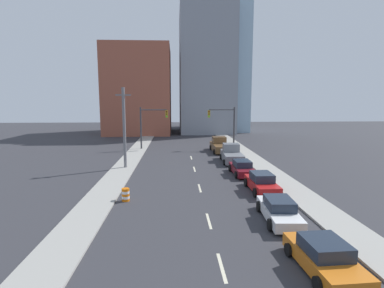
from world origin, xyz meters
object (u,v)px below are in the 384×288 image
Objects in this scene: utility_pole_left_mid at (124,127)px; pickup_truck_gray at (232,155)px; traffic_barrel at (126,195)px; traffic_signal_right at (227,122)px; sedan_white at (279,210)px; traffic_signal_left at (149,122)px; pickup_truck_brown at (220,146)px; sedan_orange at (324,257)px; sedan_red at (262,183)px; sedan_maroon at (242,168)px.

utility_pole_left_mid reaches higher than pickup_truck_gray.
utility_pole_left_mid is at bearing -164.51° from pickup_truck_gray.
traffic_signal_right is at bearing 64.16° from traffic_barrel.
sedan_white is 0.86× the size of pickup_truck_gray.
pickup_truck_brown is (10.40, -2.55, -3.25)m from traffic_signal_left.
traffic_barrel is 0.15× the size of pickup_truck_brown.
sedan_orange is 11.46m from sedan_red.
traffic_signal_left is 1.36× the size of sedan_red.
sedan_orange is at bearing -93.58° from sedan_red.
traffic_signal_right is at bearing 44.08° from utility_pole_left_mid.
sedan_white is at bearing -92.56° from sedan_maroon.
traffic_signal_right reaches higher than sedan_orange.
traffic_signal_left is 1.43× the size of sedan_orange.
pickup_truck_brown reaches higher than sedan_red.
traffic_signal_right is 4.35m from pickup_truck_brown.
sedan_orange is at bearing -91.08° from pickup_truck_brown.
traffic_signal_left is at bearing 180.00° from traffic_signal_right.
traffic_barrel is 23.35m from pickup_truck_brown.
sedan_maroon is at bearing -16.04° from utility_pole_left_mid.
sedan_maroon is at bearing -56.90° from traffic_signal_left.
sedan_maroon reaches higher than sedan_white.
traffic_barrel is at bearing -145.52° from sedan_maroon.
traffic_signal_right reaches higher than sedan_red.
traffic_signal_left reaches higher than sedan_orange.
traffic_signal_right is (11.78, 0.00, 0.00)m from traffic_signal_left.
traffic_signal_left is 12.89m from utility_pole_left_mid.
traffic_signal_left is at bearing 116.02° from sedan_red.
sedan_orange is at bearing -88.82° from pickup_truck_gray.
traffic_barrel is at bearing 133.50° from sedan_orange.
sedan_maroon is (0.28, 11.50, 0.02)m from sedan_white.
sedan_white is 0.78× the size of pickup_truck_brown.
traffic_signal_right is 1.30× the size of sedan_white.
sedan_maroon is at bearing 93.05° from sedan_red.
sedan_maroon is (10.26, 7.36, 0.19)m from traffic_barrel.
sedan_red is (10.62, 1.78, 0.23)m from traffic_barrel.
pickup_truck_gray is (0.42, 17.86, 0.21)m from sedan_white.
sedan_red is (0.64, 5.93, 0.06)m from sedan_white.
pickup_truck_gray is (0.14, 6.36, 0.19)m from sedan_maroon.
pickup_truck_brown is at bearing 64.49° from traffic_barrel.
pickup_truck_brown is (10.06, 21.07, 0.37)m from traffic_barrel.
sedan_red is 11.94m from pickup_truck_gray.
sedan_white is 25.22m from pickup_truck_brown.
pickup_truck_gray is (-0.22, 11.94, 0.15)m from sedan_red.
traffic_signal_right is at bearing 85.00° from sedan_orange.
traffic_signal_right is at bearing 0.00° from traffic_signal_left.
traffic_signal_left is 6.67× the size of traffic_barrel.
utility_pole_left_mid reaches higher than pickup_truck_brown.
sedan_white is (-0.05, 5.52, 0.01)m from sedan_orange.
traffic_signal_right is 1.12× the size of pickup_truck_gray.
sedan_maroon is (-0.36, 5.58, -0.04)m from sedan_red.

